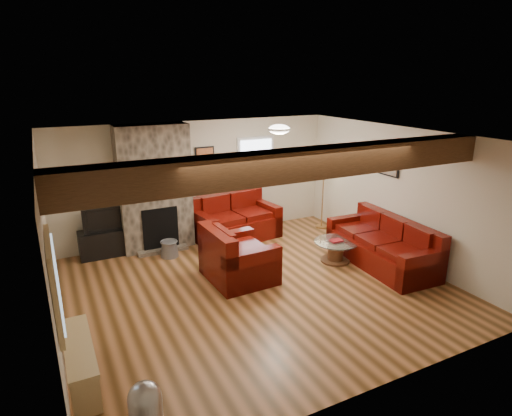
# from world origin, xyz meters

# --- Properties ---
(room) EXTENTS (8.00, 8.00, 8.00)m
(room) POSITION_xyz_m (0.00, 0.00, 1.25)
(room) COLOR #563616
(room) RESTS_ON ground
(floor) EXTENTS (6.00, 6.00, 0.00)m
(floor) POSITION_xyz_m (0.00, 0.00, 0.00)
(floor) COLOR #563616
(floor) RESTS_ON ground
(oak_beam) EXTENTS (6.00, 0.36, 0.38)m
(oak_beam) POSITION_xyz_m (0.00, -1.25, 2.31)
(oak_beam) COLOR #352010
(oak_beam) RESTS_ON room
(chimney_breast) EXTENTS (1.40, 0.67, 2.50)m
(chimney_breast) POSITION_xyz_m (-1.00, 2.49, 1.22)
(chimney_breast) COLOR #3A352D
(chimney_breast) RESTS_ON floor
(back_window) EXTENTS (0.90, 0.08, 1.10)m
(back_window) POSITION_xyz_m (1.35, 2.71, 1.55)
(back_window) COLOR silver
(back_window) RESTS_ON room
(hatch_window) EXTENTS (0.08, 1.00, 0.90)m
(hatch_window) POSITION_xyz_m (-2.96, -1.50, 1.45)
(hatch_window) COLOR tan
(hatch_window) RESTS_ON room
(ceiling_dome) EXTENTS (0.40, 0.40, 0.18)m
(ceiling_dome) POSITION_xyz_m (0.90, 0.90, 2.44)
(ceiling_dome) COLOR white
(ceiling_dome) RESTS_ON room
(artwork_back) EXTENTS (0.42, 0.06, 0.52)m
(artwork_back) POSITION_xyz_m (0.15, 2.71, 1.70)
(artwork_back) COLOR black
(artwork_back) RESTS_ON room
(artwork_right) EXTENTS (0.06, 0.55, 0.42)m
(artwork_right) POSITION_xyz_m (2.96, 0.30, 1.75)
(artwork_right) COLOR black
(artwork_right) RESTS_ON room
(sofa_three) EXTENTS (1.07, 2.30, 0.87)m
(sofa_three) POSITION_xyz_m (2.48, -0.20, 0.43)
(sofa_three) COLOR #400704
(sofa_three) RESTS_ON floor
(loveseat) EXTENTS (1.87, 1.22, 0.93)m
(loveseat) POSITION_xyz_m (0.63, 2.23, 0.47)
(loveseat) COLOR #400704
(loveseat) RESTS_ON floor
(armchair_red) EXTENTS (1.07, 1.21, 0.95)m
(armchair_red) POSITION_xyz_m (-0.12, 0.45, 0.47)
(armchair_red) COLOR #400704
(armchair_red) RESTS_ON floor
(coffee_table) EXTENTS (0.82, 0.82, 0.43)m
(coffee_table) POSITION_xyz_m (1.81, 0.27, 0.20)
(coffee_table) COLOR #4B2E18
(coffee_table) RESTS_ON floor
(tv_cabinet) EXTENTS (1.04, 0.42, 0.52)m
(tv_cabinet) POSITION_xyz_m (-1.99, 2.53, 0.26)
(tv_cabinet) COLOR black
(tv_cabinet) RESTS_ON floor
(television) EXTENTS (0.82, 0.11, 0.47)m
(television) POSITION_xyz_m (-1.99, 2.53, 0.76)
(television) COLOR black
(television) RESTS_ON tv_cabinet
(floor_lamp) EXTENTS (0.38, 0.38, 1.48)m
(floor_lamp) POSITION_xyz_m (2.70, 1.98, 1.26)
(floor_lamp) COLOR tan
(floor_lamp) RESTS_ON floor
(pine_bench) EXTENTS (0.30, 1.29, 0.48)m
(pine_bench) POSITION_xyz_m (-2.83, -1.14, 0.24)
(pine_bench) COLOR tan
(pine_bench) RESTS_ON floor
(coal_bucket) EXTENTS (0.35, 0.35, 0.33)m
(coal_bucket) POSITION_xyz_m (-0.94, 1.91, 0.16)
(coal_bucket) COLOR slate
(coal_bucket) RESTS_ON floor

